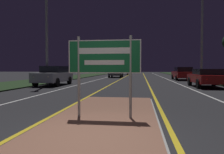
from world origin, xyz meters
name	(u,v)px	position (x,y,z in m)	size (l,w,h in m)	color
ground_plane	(88,144)	(0.00, 0.00, 0.00)	(160.00, 160.00, 0.00)	#232326
median_island	(104,119)	(0.00, 1.74, 0.04)	(2.76, 7.84, 0.10)	#999993
verge_left	(49,80)	(-9.50, 20.00, 0.04)	(5.00, 100.00, 0.08)	#1E3319
centre_line_yellow_left	(122,79)	(-1.57, 25.00, 0.00)	(0.12, 70.00, 0.01)	gold
centre_line_yellow_right	(146,79)	(1.57, 25.00, 0.00)	(0.12, 70.00, 0.01)	gold
lane_line_white_left	(102,78)	(-4.20, 25.00, 0.00)	(0.12, 70.00, 0.01)	silver
lane_line_white_right	(166,79)	(4.20, 25.00, 0.00)	(0.12, 70.00, 0.01)	silver
edge_line_white_left	(80,78)	(-7.20, 25.00, 0.00)	(0.10, 70.00, 0.01)	silver
edge_line_white_right	(190,79)	(7.20, 25.00, 0.00)	(0.10, 70.00, 0.01)	silver
highway_sign	(104,61)	(0.00, 1.73, 1.55)	(1.86, 0.07, 2.08)	#9E9E99
streetlight_right_near	(202,18)	(6.37, 16.89, 5.84)	(0.54, 0.54, 8.91)	#9E9E99
car_receding_0	(207,77)	(5.64, 12.62, 0.72)	(2.01, 4.25, 1.32)	maroon
car_receding_1	(183,73)	(5.75, 22.51, 0.78)	(2.01, 4.84, 1.51)	maroon
car_approaching_0	(54,75)	(-6.00, 12.98, 0.80)	(1.89, 4.58, 1.53)	#B7B7BC
car_approaching_1	(116,72)	(-2.77, 28.89, 0.76)	(1.88, 4.75, 1.43)	#4C514C
car_approaching_2	(123,71)	(-2.70, 42.25, 0.78)	(2.02, 4.06, 1.47)	silver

